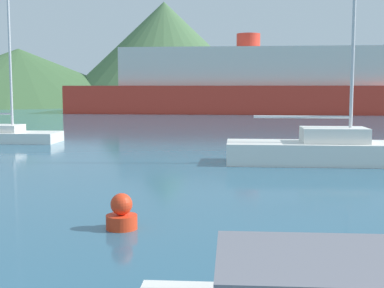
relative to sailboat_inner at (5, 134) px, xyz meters
name	(u,v)px	position (x,y,z in m)	size (l,w,h in m)	color
sailboat_inner	(5,134)	(0.00, 0.00, 0.00)	(5.54, 2.65, 8.02)	white
sailboat_middle	(334,149)	(13.97, -8.00, 0.14)	(7.76, 3.05, 11.23)	white
ferry_distant	(248,85)	(16.39, 30.15, 2.56)	(38.23, 15.12, 8.29)	red
buoy_marker	(122,214)	(7.25, -16.54, -0.09)	(0.60, 0.60, 0.69)	red
hill_central	(19,76)	(-16.05, 60.47, 4.02)	(44.48, 44.48, 8.81)	#3D6038
hill_east	(164,53)	(7.15, 62.28, 7.89)	(34.97, 34.97, 16.53)	#476B42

